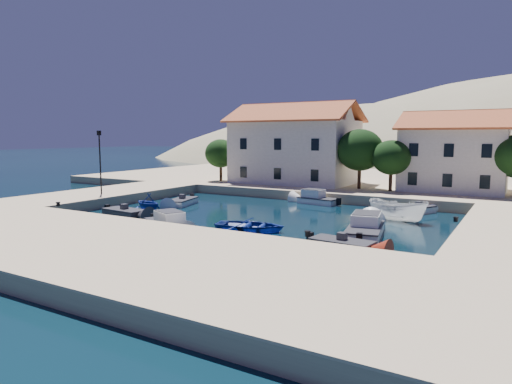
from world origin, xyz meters
TOP-DOWN VIEW (x-y plane):
  - ground at (0.00, 0.00)m, footprint 400.00×400.00m
  - quay_south at (0.00, -6.00)m, footprint 52.00×12.00m
  - quay_west at (-19.00, 10.00)m, footprint 8.00×20.00m
  - quay_north at (2.00, 38.00)m, footprint 80.00×36.00m
  - building_left at (-6.00, 28.00)m, footprint 14.70×9.45m
  - building_mid at (12.00, 29.00)m, footprint 10.50×8.40m
  - trees at (4.51, 25.46)m, footprint 37.30×5.30m
  - lamppost at (-17.50, 8.00)m, footprint 0.35×0.25m
  - bollards at (2.80, 3.87)m, footprint 29.36×9.56m
  - motorboat_grey_sw at (-10.26, 4.14)m, footprint 4.03×2.05m
  - cabin_cruiser_south at (-3.57, 1.84)m, footprint 4.63×3.46m
  - rowboat_south at (1.90, 4.48)m, footprint 5.71×4.69m
  - motorboat_red_se at (9.43, 2.58)m, footprint 3.85×2.05m
  - cabin_cruiser_east at (9.37, 7.27)m, footprint 3.20×5.76m
  - boat_east at (9.98, 13.75)m, footprint 5.36×3.16m
  - motorboat_white_ne at (10.69, 18.32)m, footprint 2.68×3.48m
  - rowboat_west at (-10.88, 7.60)m, footprint 3.80×3.47m
  - motorboat_white_west at (-10.21, 11.60)m, footprint 2.72×4.31m
  - cabin_cruiser_north at (0.94, 19.00)m, footprint 4.25×2.34m

SIDE VIEW (x-z plane):
  - ground at x=0.00m, z-range 0.00..0.00m
  - rowboat_south at x=1.90m, z-range -0.51..0.51m
  - boat_east at x=9.98m, z-range -0.97..0.97m
  - rowboat_west at x=-10.88m, z-range -0.86..0.86m
  - motorboat_white_west at x=-10.21m, z-range -0.33..0.92m
  - motorboat_grey_sw at x=-10.26m, z-range -0.33..0.92m
  - motorboat_red_se at x=9.43m, z-range -0.33..0.92m
  - motorboat_white_ne at x=10.69m, z-range -0.33..0.92m
  - cabin_cruiser_east at x=9.37m, z-range -0.32..1.28m
  - cabin_cruiser_south at x=-3.57m, z-range -0.32..1.28m
  - cabin_cruiser_north at x=0.94m, z-range -0.32..1.28m
  - quay_south at x=0.00m, z-range 0.00..1.00m
  - quay_west at x=-19.00m, z-range 0.00..1.00m
  - quay_north at x=2.00m, z-range 0.00..1.00m
  - bollards at x=2.80m, z-range 1.00..1.30m
  - lamppost at x=-17.50m, z-range 1.64..7.87m
  - trees at x=4.51m, z-range 1.61..8.06m
  - building_mid at x=12.00m, z-range 1.07..9.37m
  - building_left at x=-6.00m, z-range 1.09..10.79m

